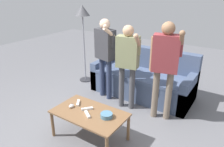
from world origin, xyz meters
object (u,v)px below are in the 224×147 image
Objects in this scene: couch at (143,79)px; player_center at (128,58)px; snack_bowl at (107,115)px; game_remote_wand_far at (87,109)px; floor_lamp at (83,17)px; player_right at (165,61)px; game_remote_nunchuk at (71,106)px; coffee_table at (89,115)px; game_remote_wand_near at (87,114)px; game_remote_wand_spare at (78,103)px; player_left at (105,50)px.

player_center is (-0.01, -0.65, 0.62)m from couch.
snack_bowl is 1.13× the size of game_remote_wand_far.
game_remote_wand_far is (1.32, -1.52, -1.00)m from floor_lamp.
player_right reaches higher than couch.
snack_bowl is 2.46m from floor_lamp.
player_right reaches higher than game_remote_nunchuk.
floor_lamp reaches higher than player_right.
game_remote_wand_near is at bearing -71.27° from coffee_table.
player_right is 1.40m from game_remote_wand_near.
snack_bowl is 0.56m from game_remote_wand_spare.
player_right reaches higher than player_left.
couch reaches higher than snack_bowl.
coffee_table is 0.60× the size of floor_lamp.
game_remote_nunchuk is 0.06× the size of player_center.
floor_lamp reaches higher than coffee_table.
player_right is 1.37m from game_remote_wand_far.
player_left is (-0.53, 1.15, 0.58)m from coffee_table.
player_center is 9.53× the size of game_remote_wand_near.
coffee_table is at bearing 108.73° from game_remote_wand_near.
game_remote_wand_near and game_remote_wand_spare have the same top height.
snack_bowl is 1.04× the size of game_remote_wand_near.
floor_lamp is 2.14m from player_right.
game_remote_wand_near reaches higher than coffee_table.
player_right is 10.68× the size of game_remote_wand_spare.
snack_bowl is 0.27m from game_remote_wand_near.
game_remote_wand_spare is at bearing 152.57° from game_remote_wand_near.
player_center reaches higher than game_remote_nunchuk.
game_remote_wand_near is at bearing -88.89° from player_center.
player_left reaches higher than couch.
player_right is at bearing 58.79° from coffee_table.
player_center is at bearing -11.77° from player_left.
game_remote_wand_far is (0.22, 0.08, -0.01)m from game_remote_nunchuk.
couch is 1.12m from player_right.
floor_lamp is 1.58m from player_center.
snack_bowl is 1.46m from player_left.
player_left is 1.44m from game_remote_wand_near.
game_remote_wand_spare is (-0.55, 0.06, -0.01)m from snack_bowl.
game_remote_wand_near is at bearing -118.68° from player_right.
floor_lamp is at bearing 124.51° from game_remote_nunchuk.
game_remote_wand_near is at bearing -47.69° from game_remote_wand_far.
game_remote_wand_far is (-0.08, -1.00, -0.49)m from player_center.
game_remote_nunchuk is at bearing -160.99° from game_remote_wand_far.
floor_lamp is at bearing 159.56° from player_center.
game_remote_wand_near is (0.02, -0.07, 0.06)m from coffee_table.
snack_bowl is at bearing 7.45° from game_remote_nunchuk.
player_center is 9.96× the size of game_remote_wand_spare.
game_remote_wand_near is at bearing -65.39° from player_left.
game_remote_nunchuk reaches higher than coffee_table.
game_remote_wand_near is at bearing -5.62° from game_remote_nunchuk.
snack_bowl is 1.09× the size of game_remote_wand_spare.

